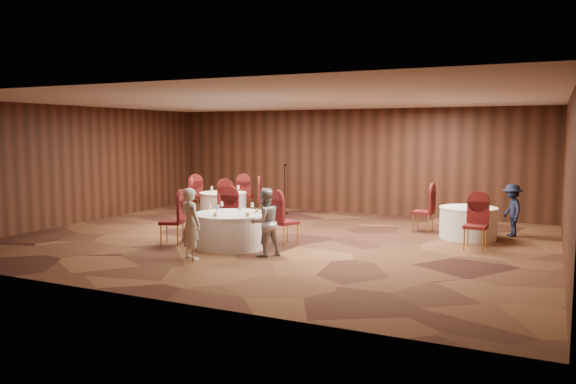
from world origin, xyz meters
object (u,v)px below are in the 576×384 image
at_px(table_right, 468,223).
at_px(mic_stand, 284,200).
at_px(table_main, 231,230).
at_px(woman_b, 265,222).
at_px(man_c, 512,210).
at_px(woman_a, 191,224).
at_px(table_left, 223,205).

bearing_deg(table_right, mic_stand, 162.32).
relative_size(table_main, mic_stand, 1.06).
xyz_separation_m(table_right, woman_b, (-3.42, -3.73, 0.31)).
bearing_deg(woman_b, table_main, -79.73).
height_order(woman_b, man_c, woman_b).
height_order(woman_a, man_c, woman_a).
xyz_separation_m(mic_stand, woman_b, (2.23, -5.53, 0.25)).
bearing_deg(table_left, table_main, -55.80).
xyz_separation_m(woman_b, man_c, (4.32, 4.46, -0.05)).
bearing_deg(table_right, table_left, 177.13).
bearing_deg(table_main, mic_stand, 102.84).
xyz_separation_m(woman_a, man_c, (5.48, 5.33, -0.07)).
bearing_deg(mic_stand, woman_a, -80.58).
bearing_deg(woman_a, man_c, -112.60).
height_order(mic_stand, woman_b, mic_stand).
distance_m(woman_b, man_c, 6.20).
height_order(table_left, man_c, man_c).
distance_m(mic_stand, woman_b, 5.97).
height_order(mic_stand, man_c, mic_stand).
bearing_deg(woman_a, mic_stand, -57.40).
distance_m(table_left, mic_stand, 1.94).
bearing_deg(woman_b, woman_a, -18.55).
relative_size(table_left, woman_a, 0.97).
distance_m(table_left, table_right, 6.95).
bearing_deg(man_c, table_right, -73.15).
distance_m(table_main, table_left, 4.34).
relative_size(table_main, woman_b, 1.18).
height_order(woman_a, woman_b, woman_a).
height_order(table_left, table_right, same).
distance_m(table_main, man_c, 6.70).
bearing_deg(mic_stand, table_left, -131.67).
height_order(table_main, woman_b, woman_b).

